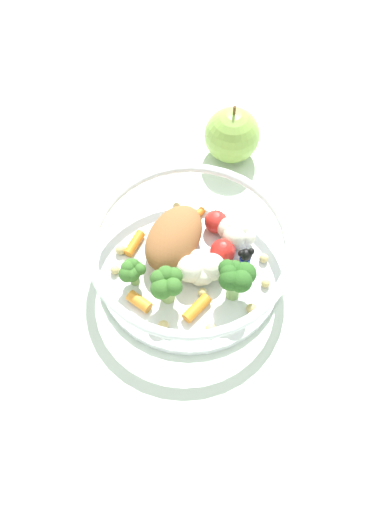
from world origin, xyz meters
The scene contains 3 objects.
ground_plane centered at (0.00, 0.00, 0.00)m, with size 2.40×2.40×0.00m, color silver.
food_container centered at (0.01, 0.00, 0.03)m, with size 0.22×0.22×0.07m.
loose_apple centered at (0.15, 0.12, 0.04)m, with size 0.07×0.07×0.08m.
Camera 1 is at (-0.15, -0.25, 0.51)m, focal length 35.04 mm.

